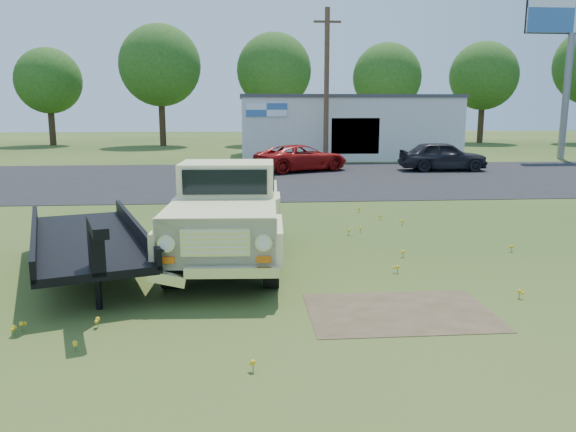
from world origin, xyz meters
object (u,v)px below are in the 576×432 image
(red_pickup, at_px, (302,158))
(flatbed_trailer, at_px, (86,234))
(billboard, at_px, (572,24))
(vintage_pickup_truck, at_px, (228,212))
(dark_sedan, at_px, (443,156))

(red_pickup, bearing_deg, flatbed_trailer, 136.12)
(billboard, height_order, flatbed_trailer, billboard)
(flatbed_trailer, height_order, red_pickup, flatbed_trailer)
(vintage_pickup_truck, bearing_deg, flatbed_trailer, -163.11)
(billboard, distance_m, red_pickup, 20.42)
(vintage_pickup_truck, relative_size, red_pickup, 1.21)
(red_pickup, distance_m, dark_sedan, 7.54)
(vintage_pickup_truck, xyz_separation_m, dark_sedan, (11.01, 17.24, -0.31))
(red_pickup, bearing_deg, billboard, -96.31)
(red_pickup, height_order, dark_sedan, dark_sedan)
(billboard, height_order, vintage_pickup_truck, billboard)
(dark_sedan, bearing_deg, billboard, -56.85)
(flatbed_trailer, bearing_deg, vintage_pickup_truck, -5.03)
(flatbed_trailer, distance_m, red_pickup, 19.39)
(flatbed_trailer, distance_m, dark_sedan, 22.65)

